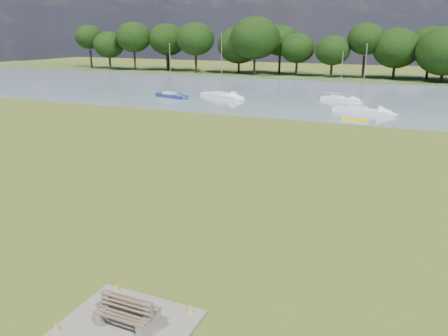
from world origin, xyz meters
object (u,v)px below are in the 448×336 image
at_px(sailboat_1, 339,98).
at_px(sailboat_6, 171,94).
at_px(kayak, 355,119).
at_px(bench_pair, 128,312).
at_px(sailboat_0, 221,95).
at_px(sailboat_5, 361,109).

xyz_separation_m(sailboat_1, sailboat_6, (-22.92, -6.30, 0.04)).
bearing_deg(sailboat_1, kayak, -62.93).
distance_m(bench_pair, sailboat_6, 51.47).
distance_m(sailboat_0, sailboat_6, 7.29).
height_order(bench_pair, sailboat_5, sailboat_5).
height_order(sailboat_0, sailboat_5, sailboat_0).
bearing_deg(sailboat_6, bench_pair, -44.17).
relative_size(kayak, sailboat_0, 0.31).
bearing_deg(sailboat_1, sailboat_5, -54.25).
xyz_separation_m(sailboat_5, sailboat_6, (-26.71, 2.11, 0.02)).
bearing_deg(sailboat_5, sailboat_6, -173.87).
bearing_deg(bench_pair, sailboat_5, 87.13).
bearing_deg(sailboat_6, sailboat_5, 13.07).
relative_size(bench_pair, sailboat_1, 0.29).
xyz_separation_m(bench_pair, kayak, (2.37, 38.00, -0.33)).
distance_m(sailboat_1, sailboat_5, 9.23).
bearing_deg(kayak, bench_pair, -95.53).
height_order(kayak, sailboat_1, sailboat_1).
xyz_separation_m(kayak, sailboat_1, (-3.80, 13.64, 0.27)).
bearing_deg(sailboat_5, bench_pair, -82.48).
relative_size(bench_pair, kayak, 0.68).
height_order(sailboat_0, sailboat_1, sailboat_0).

